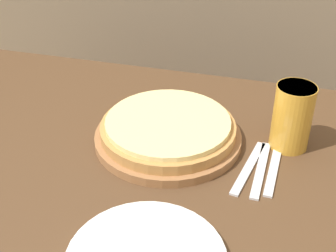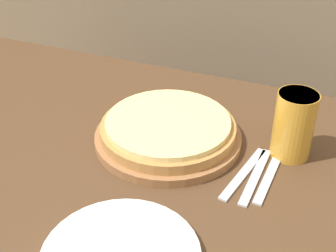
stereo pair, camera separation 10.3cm
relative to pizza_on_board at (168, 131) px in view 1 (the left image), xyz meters
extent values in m
cylinder|color=#99663D|center=(0.00, 0.00, -0.02)|extent=(0.33, 0.33, 0.02)
cylinder|color=#B77F42|center=(0.00, 0.00, 0.01)|extent=(0.30, 0.30, 0.02)
cylinder|color=#EAD184|center=(0.00, 0.00, 0.02)|extent=(0.28, 0.28, 0.01)
cylinder|color=gold|center=(0.26, 0.05, 0.05)|extent=(0.08, 0.08, 0.15)
cylinder|color=white|center=(0.26, 0.05, 0.11)|extent=(0.08, 0.08, 0.02)
cube|color=silver|center=(0.19, -0.05, -0.02)|extent=(0.05, 0.19, 0.00)
cube|color=silver|center=(0.21, -0.05, -0.02)|extent=(0.02, 0.19, 0.00)
cube|color=silver|center=(0.24, -0.05, -0.02)|extent=(0.03, 0.16, 0.00)
camera|label=1|loc=(0.23, -0.83, 0.58)|focal=50.00mm
camera|label=2|loc=(0.32, -0.80, 0.58)|focal=50.00mm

